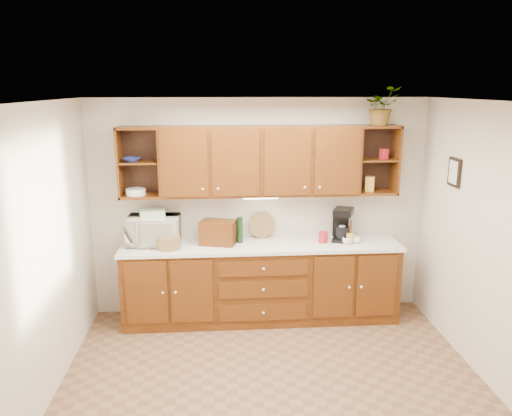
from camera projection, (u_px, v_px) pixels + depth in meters
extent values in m
plane|color=brown|center=(274.00, 388.00, 4.63)|extent=(4.00, 4.00, 0.00)
plane|color=white|center=(277.00, 102.00, 4.01)|extent=(4.00, 4.00, 0.00)
plane|color=beige|center=(259.00, 208.00, 6.01)|extent=(4.00, 0.00, 4.00)
plane|color=beige|center=(38.00, 261.00, 4.17)|extent=(0.00, 3.50, 3.50)
plane|color=beige|center=(497.00, 250.00, 4.46)|extent=(0.00, 3.50, 3.50)
cube|color=#391A06|center=(261.00, 283.00, 5.92)|extent=(3.20, 0.60, 0.90)
cube|color=white|center=(261.00, 245.00, 5.80)|extent=(3.24, 0.64, 0.04)
cube|color=#391A06|center=(260.00, 161.00, 5.71)|extent=(2.30, 0.33, 0.80)
cube|color=black|center=(141.00, 160.00, 5.76)|extent=(0.45, 0.02, 0.80)
cube|color=black|center=(374.00, 158.00, 5.96)|extent=(0.45, 0.02, 0.80)
cube|color=#391A06|center=(139.00, 162.00, 5.61)|extent=(0.43, 0.30, 0.02)
cube|color=#391A06|center=(378.00, 160.00, 5.81)|extent=(0.43, 0.30, 0.02)
cube|color=#391A06|center=(380.00, 126.00, 5.72)|extent=(0.45, 0.33, 0.03)
cube|color=white|center=(261.00, 198.00, 5.77)|extent=(0.40, 0.05, 0.02)
cube|color=black|center=(455.00, 172.00, 5.20)|extent=(0.03, 0.24, 0.30)
cylinder|color=olive|center=(169.00, 242.00, 5.61)|extent=(0.34, 0.34, 0.15)
imported|color=silver|center=(154.00, 230.00, 5.75)|extent=(0.61, 0.42, 0.33)
cube|color=#DCD867|center=(153.00, 213.00, 5.70)|extent=(0.30, 0.23, 0.08)
cylinder|color=black|center=(240.00, 230.00, 5.81)|extent=(0.07, 0.07, 0.31)
cylinder|color=olive|center=(262.00, 237.00, 6.04)|extent=(0.32, 0.11, 0.31)
cube|color=#391A06|center=(218.00, 233.00, 5.76)|extent=(0.45, 0.34, 0.28)
cylinder|color=#391A06|center=(350.00, 231.00, 5.81)|extent=(0.02, 0.02, 0.27)
cylinder|color=#391A06|center=(350.00, 242.00, 5.85)|extent=(0.11, 0.11, 0.01)
imported|color=white|center=(356.00, 240.00, 5.82)|extent=(0.13, 0.13, 0.08)
imported|color=white|center=(347.00, 238.00, 5.91)|extent=(0.13, 0.13, 0.08)
imported|color=white|center=(347.00, 241.00, 5.79)|extent=(0.13, 0.13, 0.08)
cylinder|color=#AE1920|center=(323.00, 237.00, 5.84)|extent=(0.14, 0.14, 0.13)
cylinder|color=white|center=(342.00, 233.00, 5.89)|extent=(0.08, 0.08, 0.19)
cylinder|color=gold|center=(350.00, 239.00, 5.80)|extent=(0.09, 0.09, 0.12)
cube|color=black|center=(342.00, 239.00, 5.92)|extent=(0.30, 0.33, 0.04)
cube|color=black|center=(341.00, 223.00, 5.98)|extent=(0.20, 0.13, 0.33)
cube|color=black|center=(344.00, 212.00, 5.84)|extent=(0.30, 0.33, 0.07)
cylinder|color=black|center=(343.00, 233.00, 5.88)|extent=(0.21, 0.21, 0.15)
imported|color=navy|center=(132.00, 160.00, 5.59)|extent=(0.24, 0.24, 0.05)
cylinder|color=white|center=(136.00, 192.00, 5.68)|extent=(0.23, 0.23, 0.07)
cube|color=gold|center=(370.00, 184.00, 5.85)|extent=(0.12, 0.11, 0.18)
cube|color=#AE1920|center=(384.00, 154.00, 5.77)|extent=(0.10, 0.09, 0.12)
imported|color=#999999|center=(381.00, 106.00, 5.61)|extent=(0.48, 0.45, 0.43)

